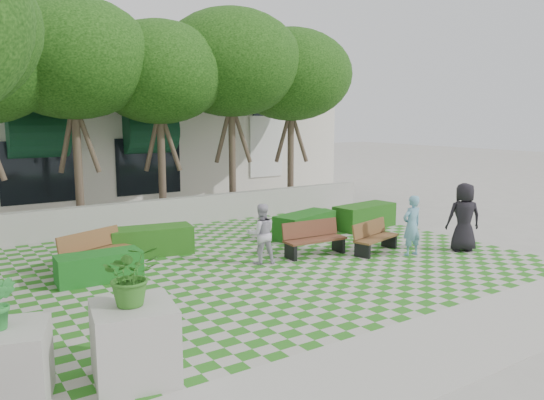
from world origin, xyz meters
TOP-DOWN VIEW (x-y plane):
  - ground at (0.00, 0.00)m, footprint 90.00×90.00m
  - lawn at (0.00, 1.00)m, footprint 12.00×12.00m
  - sidewalk_south at (0.00, -4.70)m, footprint 16.00×2.00m
  - retaining_wall at (0.00, 6.20)m, footprint 15.00×0.36m
  - bench_east at (2.77, 0.06)m, footprint 1.63×0.90m
  - bench_mid at (1.26, 0.71)m, footprint 1.70×0.66m
  - bench_west at (-3.77, 2.52)m, footprint 1.80×1.20m
  - hedge_east at (4.71, 2.45)m, footprint 2.24×1.11m
  - hedge_midright at (2.31, 2.46)m, footprint 2.20×1.37m
  - hedge_midleft at (-2.18, 3.09)m, footprint 2.18×1.19m
  - hedge_west at (-3.94, 1.60)m, footprint 1.80×0.78m
  - planter_front at (-4.80, -3.07)m, footprint 1.23×1.23m
  - planter_back at (-6.34, -2.84)m, footprint 1.25×1.25m
  - person_blue at (3.32, -0.70)m, footprint 0.59×0.41m
  - person_dark at (4.81, -1.15)m, footprint 1.06×0.95m
  - person_white at (-0.28, 0.80)m, footprint 0.85×0.75m
  - tree_row at (-1.86, 5.95)m, footprint 17.70×13.40m
  - building at (0.93, 14.08)m, footprint 18.00×8.92m

SIDE VIEW (x-z plane):
  - ground at x=0.00m, z-range 0.00..0.00m
  - sidewalk_south at x=0.00m, z-range 0.00..0.01m
  - lawn at x=0.00m, z-range 0.01..0.01m
  - hedge_west at x=-3.94m, z-range 0.00..0.62m
  - hedge_midright at x=2.31m, z-range 0.00..0.72m
  - hedge_midleft at x=-2.18m, z-range 0.00..0.72m
  - hedge_east at x=4.71m, z-range 0.00..0.75m
  - bench_east at x=2.77m, z-range -0.01..0.80m
  - bench_mid at x=1.26m, z-range -0.02..0.86m
  - bench_west at x=-3.77m, z-range -0.02..0.88m
  - retaining_wall at x=0.00m, z-range 0.00..0.90m
  - planter_back at x=-6.34m, z-range -0.27..1.38m
  - person_white at x=-0.28m, z-range 0.00..1.47m
  - planter_front at x=-4.80m, z-range -0.18..1.71m
  - person_blue at x=3.32m, z-range 0.00..1.56m
  - person_dark at x=4.81m, z-range 0.00..1.82m
  - building at x=0.93m, z-range -0.06..5.09m
  - tree_row at x=-1.86m, z-range 1.47..8.88m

